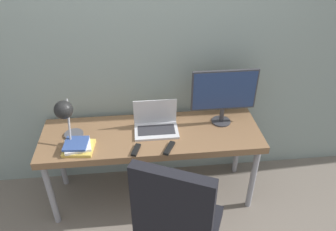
{
  "coord_description": "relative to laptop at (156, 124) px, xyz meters",
  "views": [
    {
      "loc": [
        -0.09,
        -1.84,
        2.3
      ],
      "look_at": [
        0.13,
        0.26,
        0.88
      ],
      "focal_mm": 35.0,
      "sensor_mm": 36.0,
      "label": 1
    }
  ],
  "objects": [
    {
      "name": "ground_plane",
      "position": [
        -0.04,
        -0.33,
        -0.75
      ],
      "size": [
        12.0,
        12.0,
        0.0
      ],
      "primitive_type": "plane",
      "color": "#70665B"
    },
    {
      "name": "office_chair",
      "position": [
        0.06,
        -0.89,
        -0.13
      ],
      "size": [
        0.65,
        0.64,
        1.15
      ],
      "color": "black",
      "rests_on": "ground_plane"
    },
    {
      "name": "game_controller",
      "position": [
        -0.63,
        -0.19,
        -0.03
      ],
      "size": [
        0.14,
        0.1,
        0.04
      ],
      "color": "white",
      "rests_on": "desk"
    },
    {
      "name": "monitor",
      "position": [
        0.56,
        0.05,
        0.23
      ],
      "size": [
        0.53,
        0.16,
        0.48
      ],
      "color": "#333338",
      "rests_on": "desk"
    },
    {
      "name": "desk",
      "position": [
        -0.04,
        -0.05,
        -0.11
      ],
      "size": [
        1.78,
        0.57,
        0.7
      ],
      "color": "brown",
      "rests_on": "ground_plane"
    },
    {
      "name": "tv_remote",
      "position": [
        0.08,
        -0.26,
        -0.04
      ],
      "size": [
        0.11,
        0.16,
        0.02
      ],
      "color": "black",
      "rests_on": "desk"
    },
    {
      "name": "wall_back",
      "position": [
        -0.04,
        0.3,
        0.55
      ],
      "size": [
        8.0,
        0.05,
        2.6
      ],
      "color": "gray",
      "rests_on": "ground_plane"
    },
    {
      "name": "media_remote",
      "position": [
        -0.17,
        -0.26,
        -0.04
      ],
      "size": [
        0.08,
        0.14,
        0.02
      ],
      "color": "black",
      "rests_on": "desk"
    },
    {
      "name": "laptop",
      "position": [
        0.0,
        0.0,
        0.0
      ],
      "size": [
        0.35,
        0.23,
        0.25
      ],
      "color": "silver",
      "rests_on": "desk"
    },
    {
      "name": "desk_lamp",
      "position": [
        -0.66,
        -0.14,
        0.24
      ],
      "size": [
        0.15,
        0.29,
        0.41
      ],
      "color": "#4C4C51",
      "rests_on": "desk"
    },
    {
      "name": "book_stack",
      "position": [
        -0.61,
        -0.19,
        -0.02
      ],
      "size": [
        0.24,
        0.22,
        0.06
      ],
      "color": "gold",
      "rests_on": "desk"
    }
  ]
}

